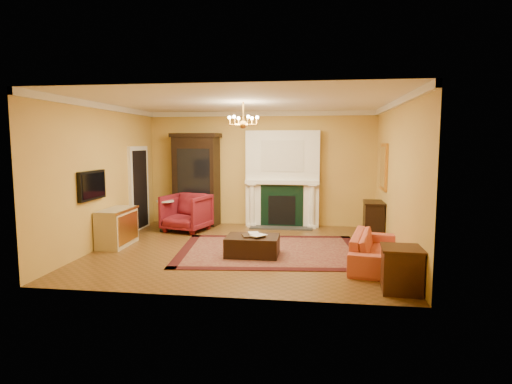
% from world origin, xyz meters
% --- Properties ---
extents(floor, '(6.00, 5.50, 0.02)m').
position_xyz_m(floor, '(0.00, 0.00, -0.01)').
color(floor, brown).
rests_on(floor, ground).
extents(ceiling, '(6.00, 5.50, 0.02)m').
position_xyz_m(ceiling, '(0.00, 0.00, 3.01)').
color(ceiling, white).
rests_on(ceiling, wall_back).
extents(wall_back, '(6.00, 0.02, 3.00)m').
position_xyz_m(wall_back, '(0.00, 2.76, 1.50)').
color(wall_back, gold).
rests_on(wall_back, floor).
extents(wall_front, '(6.00, 0.02, 3.00)m').
position_xyz_m(wall_front, '(0.00, -2.76, 1.50)').
color(wall_front, gold).
rests_on(wall_front, floor).
extents(wall_left, '(0.02, 5.50, 3.00)m').
position_xyz_m(wall_left, '(-3.01, 0.00, 1.50)').
color(wall_left, gold).
rests_on(wall_left, floor).
extents(wall_right, '(0.02, 5.50, 3.00)m').
position_xyz_m(wall_right, '(3.01, 0.00, 1.50)').
color(wall_right, gold).
rests_on(wall_right, floor).
extents(fireplace, '(1.90, 0.70, 2.50)m').
position_xyz_m(fireplace, '(0.60, 2.57, 1.19)').
color(fireplace, white).
rests_on(fireplace, wall_back).
extents(crown_molding, '(6.00, 5.50, 0.12)m').
position_xyz_m(crown_molding, '(0.00, 0.96, 2.94)').
color(crown_molding, silver).
rests_on(crown_molding, ceiling).
extents(doorway, '(0.08, 1.05, 2.10)m').
position_xyz_m(doorway, '(-2.95, 1.70, 1.05)').
color(doorway, silver).
rests_on(doorway, wall_left).
extents(tv_panel, '(0.09, 0.95, 0.58)m').
position_xyz_m(tv_panel, '(-2.95, -0.60, 1.35)').
color(tv_panel, black).
rests_on(tv_panel, wall_left).
extents(gilt_mirror, '(0.06, 0.76, 1.05)m').
position_xyz_m(gilt_mirror, '(2.97, 1.40, 1.65)').
color(gilt_mirror, gold).
rests_on(gilt_mirror, wall_right).
extents(chandelier, '(0.63, 0.55, 0.53)m').
position_xyz_m(chandelier, '(-0.00, 0.00, 2.61)').
color(chandelier, gold).
rests_on(chandelier, ceiling).
extents(oriental_rug, '(3.95, 3.13, 0.01)m').
position_xyz_m(oriental_rug, '(0.56, -0.05, 0.01)').
color(oriental_rug, '#410E12').
rests_on(oriental_rug, floor).
extents(china_cabinet, '(1.22, 0.66, 2.33)m').
position_xyz_m(china_cabinet, '(-1.69, 2.49, 1.16)').
color(china_cabinet, black).
rests_on(china_cabinet, floor).
extents(wingback_armchair, '(1.20, 1.16, 1.02)m').
position_xyz_m(wingback_armchair, '(-1.71, 1.62, 0.51)').
color(wingback_armchair, maroon).
rests_on(wingback_armchair, floor).
extents(pedestal_table, '(0.43, 0.43, 0.77)m').
position_xyz_m(pedestal_table, '(-2.22, 1.54, 0.45)').
color(pedestal_table, black).
rests_on(pedestal_table, floor).
extents(commode, '(0.52, 1.07, 0.80)m').
position_xyz_m(commode, '(-2.73, -0.04, 0.40)').
color(commode, tan).
rests_on(commode, floor).
extents(coral_sofa, '(0.93, 2.02, 0.76)m').
position_xyz_m(coral_sofa, '(2.52, -0.78, 0.38)').
color(coral_sofa, '#BD483C').
rests_on(coral_sofa, floor).
extents(end_table, '(0.59, 0.59, 0.64)m').
position_xyz_m(end_table, '(2.72, -2.16, 0.32)').
color(end_table, '#34170E').
rests_on(end_table, floor).
extents(console_table, '(0.45, 0.76, 0.82)m').
position_xyz_m(console_table, '(2.78, 1.41, 0.41)').
color(console_table, black).
rests_on(console_table, floor).
extents(leather_ottoman, '(1.01, 0.74, 0.38)m').
position_xyz_m(leather_ottoman, '(0.25, -0.48, 0.20)').
color(leather_ottoman, black).
rests_on(leather_ottoman, oriental_rug).
extents(ottoman_tray, '(0.51, 0.44, 0.03)m').
position_xyz_m(ottoman_tray, '(0.27, -0.48, 0.41)').
color(ottoman_tray, black).
rests_on(ottoman_tray, leather_ottoman).
extents(book_a, '(0.20, 0.08, 0.26)m').
position_xyz_m(book_a, '(0.18, -0.43, 0.55)').
color(book_a, gray).
rests_on(book_a, ottoman_tray).
extents(book_b, '(0.18, 0.15, 0.29)m').
position_xyz_m(book_b, '(0.30, -0.51, 0.56)').
color(book_b, gray).
rests_on(book_b, ottoman_tray).
extents(topiary_left, '(0.15, 0.15, 0.40)m').
position_xyz_m(topiary_left, '(-0.12, 2.53, 1.45)').
color(topiary_left, gray).
rests_on(topiary_left, fireplace).
extents(topiary_right, '(0.15, 0.15, 0.39)m').
position_xyz_m(topiary_right, '(1.29, 2.53, 1.44)').
color(topiary_right, gray).
rests_on(topiary_right, fireplace).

